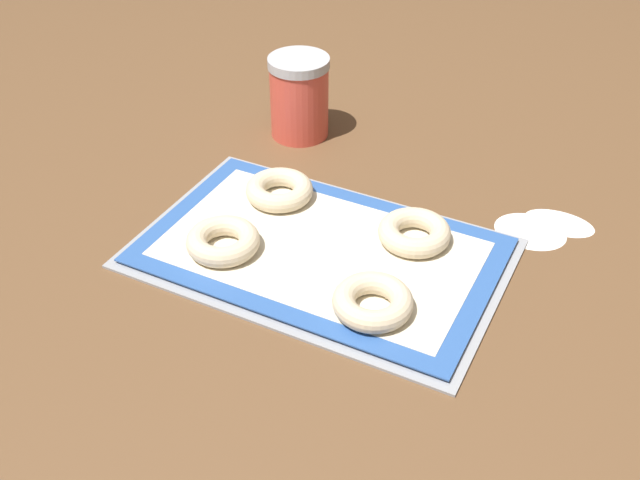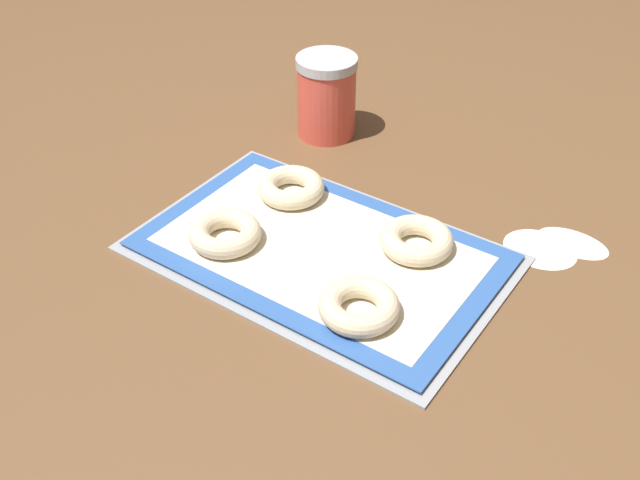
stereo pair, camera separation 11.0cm
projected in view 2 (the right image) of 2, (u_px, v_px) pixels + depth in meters
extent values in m
plane|color=brown|center=(310.00, 255.00, 1.04)|extent=(2.80, 2.80, 0.00)
cube|color=#93969B|center=(320.00, 252.00, 1.04)|extent=(0.50, 0.32, 0.01)
cube|color=#2D569E|center=(320.00, 250.00, 1.03)|extent=(0.48, 0.30, 0.00)
cube|color=beige|center=(320.00, 249.00, 1.03)|extent=(0.42, 0.24, 0.00)
torus|color=beige|center=(225.00, 233.00, 1.04)|extent=(0.10, 0.10, 0.03)
torus|color=beige|center=(359.00, 306.00, 0.92)|extent=(0.10, 0.10, 0.03)
torus|color=beige|center=(291.00, 187.00, 1.13)|extent=(0.10, 0.10, 0.03)
torus|color=beige|center=(416.00, 240.00, 1.02)|extent=(0.10, 0.10, 0.03)
cylinder|color=#DB4C3D|center=(326.00, 101.00, 1.27)|extent=(0.10, 0.10, 0.12)
cylinder|color=#B2B2B7|center=(327.00, 62.00, 1.23)|extent=(0.10, 0.10, 0.02)
ellipsoid|color=white|center=(540.00, 248.00, 1.05)|extent=(0.10, 0.09, 0.00)
ellipsoid|color=white|center=(573.00, 242.00, 1.06)|extent=(0.10, 0.06, 0.00)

